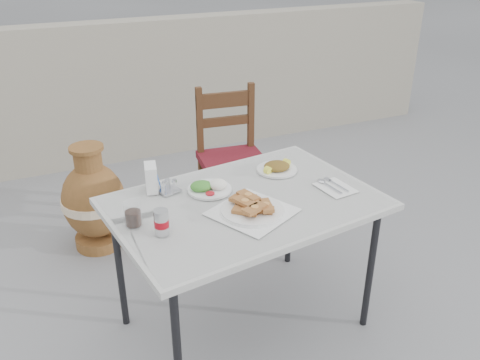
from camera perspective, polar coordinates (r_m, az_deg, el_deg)
name	(u,v)px	position (r m, az deg, el deg)	size (l,w,h in m)	color
ground	(261,323)	(2.80, 2.39, -15.74)	(80.00, 80.00, 0.00)	#5F5F61
cafe_table	(245,210)	(2.39, 0.58, -3.37)	(1.32, 0.99, 0.74)	black
pide_plate	(252,206)	(2.26, 1.39, -2.96)	(0.43, 0.43, 0.07)	white
salad_rice_plate	(209,187)	(2.45, -3.50, -0.78)	(0.21, 0.21, 0.05)	white
salad_chopped_plate	(277,167)	(2.65, 4.16, 1.42)	(0.21, 0.21, 0.04)	white
soda_can	(162,222)	(2.11, -8.81, -4.69)	(0.06, 0.06, 0.11)	silver
cola_glass	(133,215)	(2.20, -11.93, -3.87)	(0.08, 0.08, 0.11)	white
napkin_holder	(151,178)	(2.46, -9.94, 0.25)	(0.09, 0.12, 0.13)	white
condiment_caddy	(169,188)	(2.45, -7.97, -0.86)	(0.11, 0.10, 0.07)	silver
cutlery_napkin	(333,186)	(2.52, 10.39, -0.70)	(0.16, 0.21, 0.01)	white
chair	(232,157)	(3.43, -0.94, 2.57)	(0.47, 0.47, 0.96)	#3C1D10
terracotta_urn	(94,201)	(3.36, -16.09, -2.29)	(0.40, 0.40, 0.70)	brown
back_wall	(138,90)	(4.63, -11.35, 9.86)	(6.00, 0.25, 1.20)	gray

